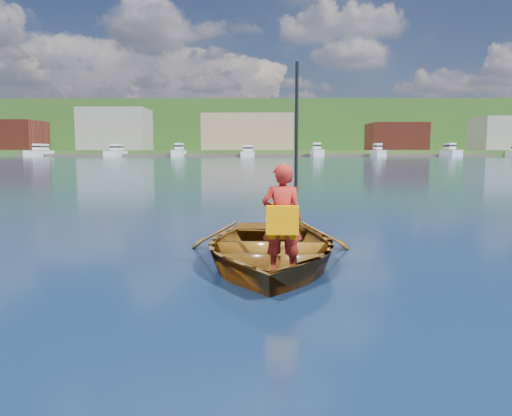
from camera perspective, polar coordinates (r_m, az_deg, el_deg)
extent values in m
plane|color=#132943|center=(5.72, -3.32, -7.81)|extent=(600.00, 600.00, 0.00)
imported|color=#66290F|center=(6.28, 1.52, -4.61)|extent=(2.53, 3.48, 0.71)
imported|color=#AA2219|center=(5.31, 3.01, -1.30)|extent=(0.44, 0.29, 1.18)
cube|color=orange|center=(5.19, 3.02, -1.40)|extent=(0.34, 0.11, 0.30)
cube|color=orange|center=(5.43, 2.99, -1.05)|extent=(0.34, 0.09, 0.30)
cube|color=orange|center=(5.34, 3.00, -3.14)|extent=(0.31, 0.23, 0.05)
cylinder|color=black|center=(5.42, 4.61, 4.52)|extent=(0.04, 0.04, 2.26)
cube|color=#2B4C1B|center=(195.53, 0.78, 6.30)|extent=(400.00, 80.00, 2.00)
cube|color=#315222|center=(245.72, 0.81, 8.66)|extent=(400.00, 100.00, 22.00)
cube|color=brown|center=(153.66, 3.21, 6.04)|extent=(159.94, 14.01, 0.80)
cube|color=gray|center=(177.99, -15.74, 8.63)|extent=(22.00, 16.00, 14.00)
cube|color=tan|center=(170.74, -0.93, 8.64)|extent=(30.00, 16.00, 12.00)
cube|color=brown|center=(176.34, 15.69, 7.84)|extent=(18.00, 16.00, 9.00)
cube|color=white|center=(162.97, -23.53, 5.68)|extent=(3.63, 12.95, 2.01)
cube|color=white|center=(164.15, -23.37, 6.43)|extent=(2.54, 5.83, 1.80)
cube|color=black|center=(164.16, -23.37, 6.46)|extent=(2.61, 6.09, 0.50)
cube|color=white|center=(154.93, -15.72, 5.95)|extent=(3.61, 12.91, 1.90)
cube|color=white|center=(156.17, -15.60, 6.70)|extent=(2.53, 5.81, 1.80)
cube|color=black|center=(156.18, -15.61, 6.74)|extent=(2.60, 6.07, 0.50)
cube|color=white|center=(150.66, -8.81, 6.15)|extent=(2.94, 10.51, 2.21)
cube|color=white|center=(151.71, -8.75, 6.99)|extent=(2.06, 4.73, 1.80)
cube|color=black|center=(151.71, -8.76, 7.03)|extent=(2.12, 4.94, 0.50)
cube|color=white|center=(148.61, -0.90, 6.13)|extent=(3.85, 13.76, 1.61)
cube|color=white|center=(149.98, -0.89, 6.84)|extent=(2.70, 6.19, 1.80)
cube|color=black|center=(149.98, -0.89, 6.88)|extent=(2.77, 6.47, 0.50)
cube|color=white|center=(149.36, 6.99, 6.20)|extent=(3.01, 10.76, 2.34)
cube|color=white|center=(150.44, 6.96, 7.07)|extent=(2.11, 4.84, 1.80)
cube|color=black|center=(150.45, 6.96, 7.11)|extent=(2.17, 5.06, 0.50)
cube|color=white|center=(152.32, 13.78, 6.03)|extent=(2.68, 9.58, 2.14)
cube|color=white|center=(153.27, 13.73, 6.85)|extent=(1.88, 4.31, 1.80)
cube|color=black|center=(153.27, 13.73, 6.89)|extent=(1.93, 4.50, 0.50)
cube|color=white|center=(158.43, 21.37, 5.80)|extent=(2.97, 10.61, 2.24)
cube|color=white|center=(159.43, 21.27, 6.61)|extent=(2.08, 4.78, 1.80)
cube|color=black|center=(159.43, 21.27, 6.65)|extent=(2.14, 4.99, 0.50)
cylinder|color=#382314|center=(238.92, 11.44, 8.81)|extent=(0.80, 0.80, 4.03)
sphere|color=#224E16|center=(239.22, 11.47, 10.09)|extent=(7.52, 7.52, 7.52)
cylinder|color=#382314|center=(217.54, 15.97, 7.61)|extent=(0.80, 0.80, 3.82)
sphere|color=#224E16|center=(217.73, 16.01, 8.95)|extent=(7.13, 7.13, 7.13)
cylinder|color=#382314|center=(202.71, -3.10, 7.39)|extent=(0.80, 0.80, 3.04)
sphere|color=#224E16|center=(202.82, -3.11, 8.53)|extent=(5.68, 5.68, 5.68)
cylinder|color=#382314|center=(274.84, -25.71, 8.32)|extent=(0.80, 0.80, 2.86)
sphere|color=#224E16|center=(275.03, -25.75, 9.12)|extent=(5.34, 5.34, 5.34)
cylinder|color=#382314|center=(229.12, 20.92, 7.49)|extent=(0.80, 0.80, 2.72)
sphere|color=#224E16|center=(229.25, 20.96, 8.39)|extent=(5.07, 5.07, 5.07)
cylinder|color=#382314|center=(248.85, -21.98, 8.09)|extent=(0.80, 0.80, 3.67)
sphere|color=#224E16|center=(249.08, -22.03, 9.21)|extent=(6.85, 6.85, 6.85)
cylinder|color=#382314|center=(218.36, 12.70, 7.82)|extent=(0.80, 0.80, 3.37)
sphere|color=#224E16|center=(218.53, 12.73, 9.00)|extent=(6.29, 6.29, 6.29)
cylinder|color=#382314|center=(252.87, 14.83, 9.03)|extent=(0.80, 0.80, 3.72)
sphere|color=#224E16|center=(253.16, 14.86, 10.15)|extent=(6.94, 6.94, 6.94)
cylinder|color=#382314|center=(247.20, 18.31, 8.56)|extent=(0.80, 0.80, 3.89)
sphere|color=#224E16|center=(247.47, 18.35, 9.76)|extent=(7.26, 7.26, 7.26)
cylinder|color=#382314|center=(298.00, -17.21, 9.90)|extent=(0.80, 0.80, 2.93)
sphere|color=#224E16|center=(298.28, -17.24, 10.65)|extent=(5.47, 5.47, 5.47)
cylinder|color=#382314|center=(231.50, -16.05, 8.08)|extent=(0.80, 0.80, 3.78)
sphere|color=#224E16|center=(231.72, -16.09, 9.32)|extent=(7.05, 7.05, 7.05)
cylinder|color=#382314|center=(310.69, -25.99, 9.26)|extent=(0.80, 0.80, 3.77)
sphere|color=#224E16|center=(311.03, -26.04, 10.18)|extent=(7.03, 7.03, 7.03)
cylinder|color=#382314|center=(258.01, -24.44, 7.99)|extent=(0.80, 0.80, 2.89)
sphere|color=#224E16|center=(258.18, -24.48, 8.85)|extent=(5.39, 5.39, 5.39)
cylinder|color=#382314|center=(266.30, -17.31, 9.06)|extent=(0.80, 0.80, 3.05)
sphere|color=#224E16|center=(266.54, -17.34, 9.94)|extent=(5.70, 5.70, 5.70)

